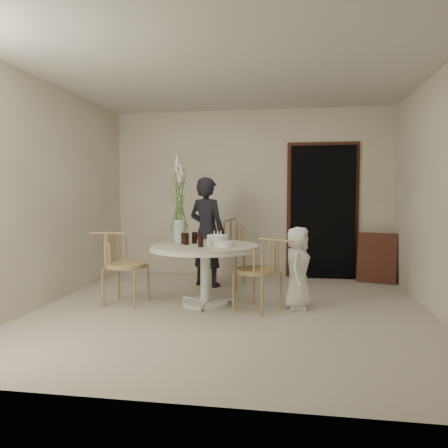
# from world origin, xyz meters

# --- Properties ---
(ground) EXTENTS (4.50, 4.50, 0.00)m
(ground) POSITION_xyz_m (0.00, 0.00, 0.00)
(ground) COLOR beige
(ground) RESTS_ON ground
(room_shell) EXTENTS (4.50, 4.50, 4.50)m
(room_shell) POSITION_xyz_m (0.00, 0.00, 1.62)
(room_shell) COLOR silver
(room_shell) RESTS_ON ground
(doorway) EXTENTS (1.00, 0.10, 2.10)m
(doorway) POSITION_xyz_m (1.15, 2.19, 1.05)
(doorway) COLOR black
(doorway) RESTS_ON ground
(door_trim) EXTENTS (1.12, 0.03, 2.22)m
(door_trim) POSITION_xyz_m (1.15, 2.23, 1.11)
(door_trim) COLOR #58261E
(door_trim) RESTS_ON ground
(table) EXTENTS (1.33, 1.33, 0.73)m
(table) POSITION_xyz_m (-0.35, 0.25, 0.62)
(table) COLOR silver
(table) RESTS_ON ground
(picture_frame) EXTENTS (0.59, 0.32, 0.75)m
(picture_frame) POSITION_xyz_m (1.95, 1.95, 0.38)
(picture_frame) COLOR #58261E
(picture_frame) RESTS_ON ground
(chair_far) EXTENTS (0.59, 0.63, 0.98)m
(chair_far) POSITION_xyz_m (-0.25, 1.47, 0.63)
(chair_far) COLOR tan
(chair_far) RESTS_ON ground
(chair_right) EXTENTS (0.64, 0.62, 0.85)m
(chair_right) POSITION_xyz_m (0.40, 0.03, 0.55)
(chair_right) COLOR tan
(chair_right) RESTS_ON ground
(chair_left) EXTENTS (0.55, 0.52, 0.88)m
(chair_left) POSITION_xyz_m (-1.44, 0.15, 0.57)
(chair_left) COLOR tan
(chair_left) RESTS_ON ground
(girl) EXTENTS (0.68, 0.58, 1.58)m
(girl) POSITION_xyz_m (-0.55, 1.33, 0.79)
(girl) COLOR black
(girl) RESTS_ON ground
(boy) EXTENTS (0.38, 0.51, 0.96)m
(boy) POSITION_xyz_m (0.75, 0.26, 0.48)
(boy) COLOR white
(boy) RESTS_ON ground
(birthday_cake) EXTENTS (0.25, 0.25, 0.17)m
(birthday_cake) POSITION_xyz_m (-0.21, 0.28, 0.79)
(birthday_cake) COLOR white
(birthday_cake) RESTS_ON table
(cola_tumbler_a) EXTENTS (0.07, 0.07, 0.14)m
(cola_tumbler_a) POSITION_xyz_m (-0.59, 0.24, 0.80)
(cola_tumbler_a) COLOR black
(cola_tumbler_a) RESTS_ON table
(cola_tumbler_b) EXTENTS (0.07, 0.07, 0.14)m
(cola_tumbler_b) POSITION_xyz_m (-0.36, 0.03, 0.80)
(cola_tumbler_b) COLOR black
(cola_tumbler_b) RESTS_ON table
(cola_tumbler_c) EXTENTS (0.07, 0.07, 0.14)m
(cola_tumbler_c) POSITION_xyz_m (-0.63, 0.30, 0.80)
(cola_tumbler_c) COLOR black
(cola_tumbler_c) RESTS_ON table
(cola_tumbler_d) EXTENTS (0.08, 0.08, 0.14)m
(cola_tumbler_d) POSITION_xyz_m (-0.52, 0.39, 0.80)
(cola_tumbler_d) COLOR black
(cola_tumbler_d) RESTS_ON table
(plate_stack) EXTENTS (0.27, 0.27, 0.05)m
(plate_stack) POSITION_xyz_m (-0.08, 0.12, 0.76)
(plate_stack) COLOR white
(plate_stack) RESTS_ON table
(flower_vase) EXTENTS (0.15, 0.15, 1.13)m
(flower_vase) POSITION_xyz_m (-0.73, 0.47, 1.23)
(flower_vase) COLOR silver
(flower_vase) RESTS_ON table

